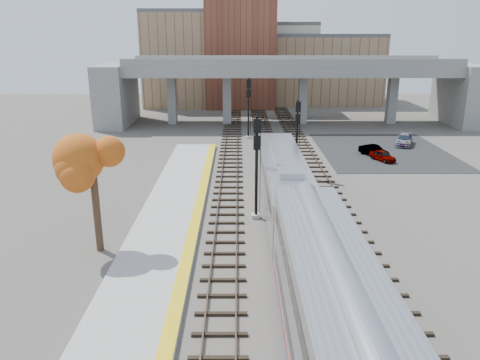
# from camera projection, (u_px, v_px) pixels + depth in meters

# --- Properties ---
(ground) EXTENTS (160.00, 160.00, 0.00)m
(ground) POSITION_uv_depth(u_px,v_px,m) (281.00, 272.00, 26.06)
(ground) COLOR #47423D
(ground) RESTS_ON ground
(platform) EXTENTS (4.50, 60.00, 0.35)m
(platform) POSITION_uv_depth(u_px,v_px,m) (151.00, 270.00, 25.98)
(platform) COLOR #9E9E99
(platform) RESTS_ON ground
(yellow_strip) EXTENTS (0.70, 60.00, 0.01)m
(yellow_strip) POSITION_uv_depth(u_px,v_px,m) (185.00, 267.00, 25.93)
(yellow_strip) COLOR yellow
(yellow_strip) RESTS_ON platform
(tracks) EXTENTS (10.70, 95.00, 0.25)m
(tracks) POSITION_uv_depth(u_px,v_px,m) (279.00, 196.00, 37.96)
(tracks) COLOR black
(tracks) RESTS_ON ground
(overpass) EXTENTS (54.00, 12.00, 9.50)m
(overpass) POSITION_uv_depth(u_px,v_px,m) (289.00, 83.00, 67.24)
(overpass) COLOR slate
(overpass) RESTS_ON ground
(buildings_far) EXTENTS (43.00, 21.00, 20.60)m
(buildings_far) POSITION_uv_depth(u_px,v_px,m) (258.00, 60.00, 87.18)
(buildings_far) COLOR #917354
(buildings_far) RESTS_ON ground
(parking_lot) EXTENTS (14.00, 18.00, 0.04)m
(parking_lot) POSITION_uv_depth(u_px,v_px,m) (383.00, 151.00, 52.80)
(parking_lot) COLOR black
(parking_lot) RESTS_ON ground
(locomotive) EXTENTS (3.02, 19.05, 4.10)m
(locomotive) POSITION_uv_depth(u_px,v_px,m) (284.00, 182.00, 34.35)
(locomotive) COLOR #A8AAB2
(locomotive) RESTS_ON ground
(signal_mast_near) EXTENTS (0.60, 0.64, 7.41)m
(signal_mast_near) POSITION_uv_depth(u_px,v_px,m) (257.00, 168.00, 32.53)
(signal_mast_near) COLOR #9E9E99
(signal_mast_near) RESTS_ON ground
(signal_mast_mid) EXTENTS (0.60, 0.64, 7.05)m
(signal_mast_mid) POSITION_uv_depth(u_px,v_px,m) (297.00, 139.00, 42.80)
(signal_mast_mid) COLOR #9E9E99
(signal_mast_mid) RESTS_ON ground
(signal_mast_far) EXTENTS (0.60, 0.64, 7.51)m
(signal_mast_far) POSITION_uv_depth(u_px,v_px,m) (248.00, 109.00, 57.89)
(signal_mast_far) COLOR #9E9E99
(signal_mast_far) RESTS_ON ground
(tree) EXTENTS (3.60, 3.60, 7.17)m
(tree) POSITION_uv_depth(u_px,v_px,m) (92.00, 167.00, 27.15)
(tree) COLOR #382619
(tree) RESTS_ON ground
(car_a) EXTENTS (2.45, 3.36, 1.06)m
(car_a) POSITION_uv_depth(u_px,v_px,m) (383.00, 156.00, 48.54)
(car_a) COLOR #99999E
(car_a) RESTS_ON parking_lot
(car_b) EXTENTS (2.81, 3.67, 1.16)m
(car_b) POSITION_uv_depth(u_px,v_px,m) (374.00, 151.00, 50.40)
(car_b) COLOR #99999E
(car_b) RESTS_ON parking_lot
(car_c) EXTENTS (3.34, 4.69, 1.26)m
(car_c) POSITION_uv_depth(u_px,v_px,m) (404.00, 140.00, 55.33)
(car_c) COLOR #99999E
(car_c) RESTS_ON parking_lot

